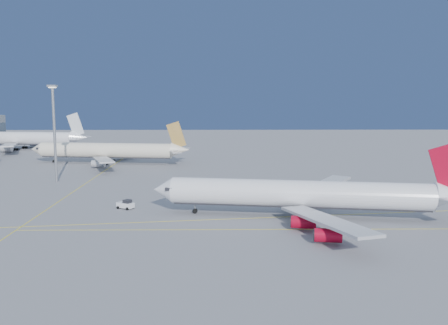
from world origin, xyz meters
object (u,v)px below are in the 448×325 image
at_px(airliner_virgin, 306,195).
at_px(airliner_third, 21,138).
at_px(pushback_tug, 126,204).
at_px(light_mast, 54,125).
at_px(airliner_etihad, 109,151).

distance_m(airliner_virgin, airliner_third, 166.74).
distance_m(pushback_tug, light_mast, 45.90).
relative_size(airliner_virgin, light_mast, 2.30).
bearing_deg(pushback_tug, light_mast, 156.11).
bearing_deg(airliner_virgin, light_mast, 155.68).
relative_size(airliner_etihad, pushback_tug, 14.51).
distance_m(airliner_third, pushback_tug, 138.25).
xyz_separation_m(airliner_etihad, airliner_third, (-50.19, 46.79, 0.40)).
distance_m(airliner_etihad, airliner_third, 68.62).
bearing_deg(airliner_third, airliner_etihad, -35.88).
height_order(airliner_etihad, airliner_third, airliner_third).
height_order(airliner_etihad, pushback_tug, airliner_etihad).
height_order(pushback_tug, light_mast, light_mast).
bearing_deg(pushback_tug, airliner_third, 149.13).
xyz_separation_m(airliner_third, light_mast, (43.28, -84.97, 11.09)).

